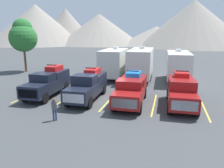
{
  "coord_description": "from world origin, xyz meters",
  "views": [
    {
      "loc": [
        4.68,
        -16.47,
        5.59
      ],
      "look_at": [
        0.0,
        1.26,
        1.2
      ],
      "focal_mm": 34.75,
      "sensor_mm": 36.0,
      "label": 1
    }
  ],
  "objects_px": {
    "camper_trailer_b": "(141,63)",
    "camper_trailer_c": "(178,65)",
    "pickup_truck_c": "(131,89)",
    "pickup_truck_b": "(88,85)",
    "pickup_truck_a": "(48,82)",
    "pickup_truck_d": "(182,91)",
    "camper_trailer_a": "(114,62)",
    "person_a": "(54,108)"
  },
  "relations": [
    {
      "from": "pickup_truck_c",
      "to": "camper_trailer_b",
      "type": "distance_m",
      "value": 9.25
    },
    {
      "from": "camper_trailer_a",
      "to": "person_a",
      "type": "xyz_separation_m",
      "value": [
        -0.43,
        -13.84,
        -1.14
      ]
    },
    {
      "from": "camper_trailer_a",
      "to": "camper_trailer_c",
      "type": "relative_size",
      "value": 0.97
    },
    {
      "from": "pickup_truck_b",
      "to": "camper_trailer_a",
      "type": "relative_size",
      "value": 0.8
    },
    {
      "from": "camper_trailer_a",
      "to": "camper_trailer_c",
      "type": "distance_m",
      "value": 7.56
    },
    {
      "from": "pickup_truck_a",
      "to": "camper_trailer_a",
      "type": "xyz_separation_m",
      "value": [
        3.88,
        8.76,
        0.79
      ]
    },
    {
      "from": "pickup_truck_c",
      "to": "pickup_truck_a",
      "type": "bearing_deg",
      "value": 177.75
    },
    {
      "from": "pickup_truck_a",
      "to": "camper_trailer_b",
      "type": "relative_size",
      "value": 0.68
    },
    {
      "from": "camper_trailer_a",
      "to": "camper_trailer_b",
      "type": "distance_m",
      "value": 3.29
    },
    {
      "from": "pickup_truck_c",
      "to": "pickup_truck_b",
      "type": "bearing_deg",
      "value": 177.41
    },
    {
      "from": "person_a",
      "to": "camper_trailer_b",
      "type": "bearing_deg",
      "value": 75.09
    },
    {
      "from": "pickup_truck_a",
      "to": "pickup_truck_c",
      "type": "bearing_deg",
      "value": -2.25
    },
    {
      "from": "pickup_truck_c",
      "to": "camper_trailer_a",
      "type": "bearing_deg",
      "value": 112.31
    },
    {
      "from": "camper_trailer_b",
      "to": "camper_trailer_c",
      "type": "relative_size",
      "value": 1.11
    },
    {
      "from": "pickup_truck_c",
      "to": "camper_trailer_c",
      "type": "distance_m",
      "value": 9.93
    },
    {
      "from": "pickup_truck_c",
      "to": "camper_trailer_c",
      "type": "bearing_deg",
      "value": 67.15
    },
    {
      "from": "pickup_truck_c",
      "to": "person_a",
      "type": "distance_m",
      "value": 6.34
    },
    {
      "from": "person_a",
      "to": "camper_trailer_c",
      "type": "bearing_deg",
      "value": 60.11
    },
    {
      "from": "pickup_truck_d",
      "to": "camper_trailer_a",
      "type": "xyz_separation_m",
      "value": [
        -7.59,
        8.78,
        0.8
      ]
    },
    {
      "from": "pickup_truck_b",
      "to": "pickup_truck_a",
      "type": "bearing_deg",
      "value": 178.09
    },
    {
      "from": "pickup_truck_b",
      "to": "person_a",
      "type": "distance_m",
      "value": 4.98
    },
    {
      "from": "pickup_truck_d",
      "to": "camper_trailer_a",
      "type": "height_order",
      "value": "camper_trailer_a"
    },
    {
      "from": "camper_trailer_c",
      "to": "person_a",
      "type": "height_order",
      "value": "camper_trailer_c"
    },
    {
      "from": "camper_trailer_b",
      "to": "camper_trailer_c",
      "type": "height_order",
      "value": "camper_trailer_b"
    },
    {
      "from": "pickup_truck_a",
      "to": "person_a",
      "type": "xyz_separation_m",
      "value": [
        3.45,
        -5.08,
        -0.35
      ]
    },
    {
      "from": "pickup_truck_d",
      "to": "camper_trailer_a",
      "type": "bearing_deg",
      "value": 130.84
    },
    {
      "from": "pickup_truck_c",
      "to": "camper_trailer_c",
      "type": "height_order",
      "value": "camper_trailer_c"
    },
    {
      "from": "pickup_truck_c",
      "to": "camper_trailer_a",
      "type": "distance_m",
      "value": 9.83
    },
    {
      "from": "pickup_truck_a",
      "to": "pickup_truck_b",
      "type": "bearing_deg",
      "value": -1.91
    },
    {
      "from": "pickup_truck_c",
      "to": "person_a",
      "type": "height_order",
      "value": "pickup_truck_c"
    },
    {
      "from": "camper_trailer_b",
      "to": "camper_trailer_c",
      "type": "xyz_separation_m",
      "value": [
        4.27,
        -0.08,
        -0.12
      ]
    },
    {
      "from": "camper_trailer_b",
      "to": "camper_trailer_c",
      "type": "bearing_deg",
      "value": -1.02
    },
    {
      "from": "camper_trailer_c",
      "to": "person_a",
      "type": "bearing_deg",
      "value": -119.89
    },
    {
      "from": "pickup_truck_d",
      "to": "person_a",
      "type": "distance_m",
      "value": 9.49
    },
    {
      "from": "pickup_truck_d",
      "to": "camper_trailer_b",
      "type": "xyz_separation_m",
      "value": [
        -4.3,
        8.92,
        0.85
      ]
    },
    {
      "from": "pickup_truck_a",
      "to": "person_a",
      "type": "distance_m",
      "value": 6.15
    },
    {
      "from": "person_a",
      "to": "pickup_truck_b",
      "type": "bearing_deg",
      "value": 85.33
    },
    {
      "from": "pickup_truck_b",
      "to": "person_a",
      "type": "relative_size",
      "value": 3.88
    },
    {
      "from": "pickup_truck_b",
      "to": "camper_trailer_b",
      "type": "distance_m",
      "value": 9.66
    },
    {
      "from": "pickup_truck_a",
      "to": "person_a",
      "type": "relative_size",
      "value": 3.77
    },
    {
      "from": "camper_trailer_b",
      "to": "person_a",
      "type": "relative_size",
      "value": 5.51
    },
    {
      "from": "pickup_truck_b",
      "to": "pickup_truck_c",
      "type": "height_order",
      "value": "pickup_truck_b"
    }
  ]
}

